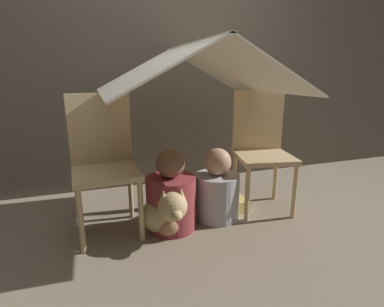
# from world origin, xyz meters

# --- Properties ---
(ground_plane) EXTENTS (8.80, 8.80, 0.00)m
(ground_plane) POSITION_xyz_m (0.00, 0.00, 0.00)
(ground_plane) COLOR gray
(wall_back) EXTENTS (7.00, 0.05, 2.50)m
(wall_back) POSITION_xyz_m (0.00, 1.14, 1.25)
(wall_back) COLOR #4C4238
(wall_back) RESTS_ON ground_plane
(chair_left) EXTENTS (0.45, 0.45, 0.97)m
(chair_left) POSITION_xyz_m (-0.62, 0.31, 0.53)
(chair_left) COLOR #D1B27F
(chair_left) RESTS_ON ground_plane
(chair_right) EXTENTS (0.51, 0.51, 0.97)m
(chair_right) POSITION_xyz_m (0.63, 0.30, 0.53)
(chair_right) COLOR #D1B27F
(chair_right) RESTS_ON ground_plane
(sheet_canopy) EXTENTS (1.23, 1.23, 0.34)m
(sheet_canopy) POSITION_xyz_m (0.00, 0.22, 1.13)
(sheet_canopy) COLOR silver
(person_front) EXTENTS (0.36, 0.36, 0.59)m
(person_front) POSITION_xyz_m (-0.18, 0.16, 0.24)
(person_front) COLOR maroon
(person_front) RESTS_ON ground_plane
(person_second) EXTENTS (0.34, 0.34, 0.56)m
(person_second) POSITION_xyz_m (0.20, 0.20, 0.23)
(person_second) COLOR #B2B2B7
(person_second) RESTS_ON ground_plane
(dog) EXTENTS (0.39, 0.41, 0.38)m
(dog) POSITION_xyz_m (-0.22, 0.08, 0.17)
(dog) COLOR tan
(dog) RESTS_ON ground_plane
(floor_cushion) EXTENTS (0.46, 0.37, 0.10)m
(floor_cushion) POSITION_xyz_m (0.25, 0.36, 0.05)
(floor_cushion) COLOR #E5CC66
(floor_cushion) RESTS_ON ground_plane
(plush_toy) EXTENTS (0.18, 0.18, 0.29)m
(plush_toy) POSITION_xyz_m (-0.23, 0.06, 0.12)
(plush_toy) COLOR tan
(plush_toy) RESTS_ON ground_plane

